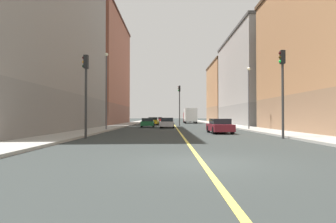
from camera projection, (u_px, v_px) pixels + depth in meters
ground_plane at (202, 163)px, 9.12m from camera, size 400.00×400.00×0.00m
sidewalk_left at (215, 123)px, 58.11m from camera, size 3.02×168.00×0.15m
sidewalk_right at (132, 123)px, 58.13m from camera, size 3.02×168.00×0.15m
lane_center_stripe at (174, 124)px, 58.12m from camera, size 0.16×154.00×0.01m
building_left_mid at (260, 80)px, 50.54m from camera, size 10.90×23.98×15.95m
building_left_far at (232, 93)px, 72.51m from camera, size 10.90×18.56×15.01m
building_right_corner at (23, 11)px, 27.68m from camera, size 10.90×25.92×23.49m
building_right_midblock at (94, 71)px, 54.32m from camera, size 10.90×23.70×20.33m
traffic_light_left_near at (283, 81)px, 18.92m from camera, size 0.40×0.32×5.89m
traffic_light_right_near at (86, 84)px, 18.93m from camera, size 0.40×0.32×5.58m
traffic_light_median_far at (180, 100)px, 44.35m from camera, size 0.40×0.32×6.28m
street_lamp_left_near at (249, 91)px, 30.40m from camera, size 0.36×0.36×6.60m
street_lamp_right_near at (107, 83)px, 29.80m from camera, size 0.36×0.36×8.01m
car_blue at (154, 121)px, 58.48m from camera, size 2.04×4.60×1.23m
car_green at (148, 123)px, 39.76m from camera, size 1.94×4.47×1.24m
car_yellow at (154, 121)px, 49.60m from camera, size 1.92×4.27×1.33m
car_silver at (168, 123)px, 36.72m from camera, size 1.91×4.32×1.31m
car_white at (187, 120)px, 73.47m from camera, size 1.96×4.19×1.33m
car_maroon at (220, 126)px, 24.81m from camera, size 1.88×4.13×1.28m
car_red at (160, 120)px, 77.77m from camera, size 1.78×4.15×1.27m
box_truck at (190, 116)px, 60.56m from camera, size 2.52×7.84×3.15m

